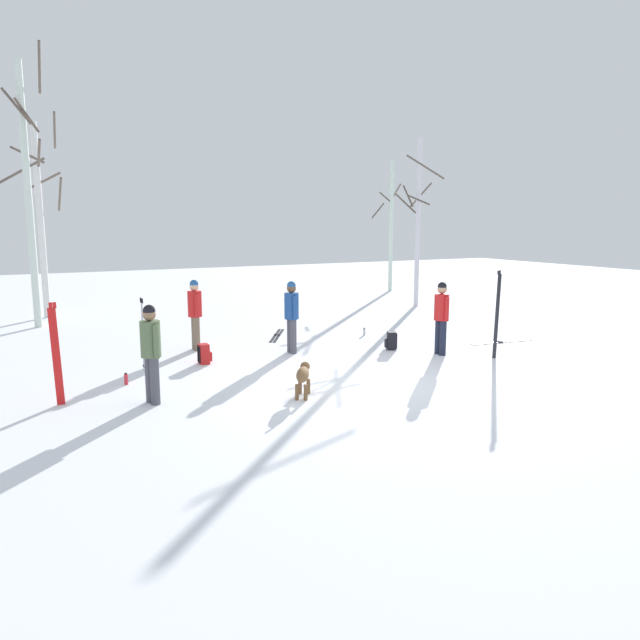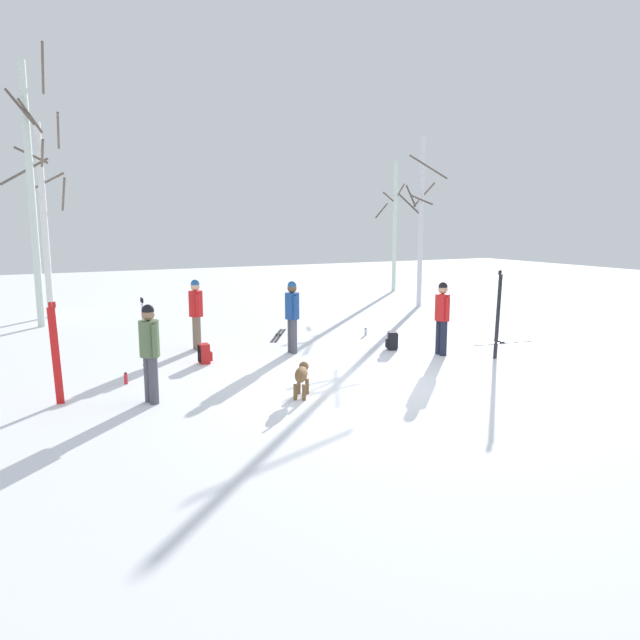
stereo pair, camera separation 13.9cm
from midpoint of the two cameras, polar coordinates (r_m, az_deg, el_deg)
ground_plane at (r=11.37m, az=5.35°, el=-6.35°), size 60.00×60.00×0.00m
person_0 at (r=13.97m, az=-2.42°, el=0.77°), size 0.34×0.52×1.72m
person_1 at (r=14.63m, az=-11.61°, el=0.97°), size 0.34×0.52×1.72m
person_2 at (r=10.46m, az=-15.75°, el=-2.53°), size 0.34×0.51×1.72m
person_3 at (r=14.04m, az=11.98°, el=0.61°), size 0.34×0.52×1.72m
dog at (r=10.58m, az=-1.41°, el=-5.34°), size 0.53×0.78×0.57m
ski_pair_planted_0 at (r=13.99m, az=17.06°, el=0.47°), size 0.20×0.06×2.02m
ski_pair_planted_1 at (r=10.94m, az=-23.82°, el=-3.02°), size 0.18×0.02×1.77m
ski_pair_lying_0 at (r=16.04m, az=17.45°, el=-2.05°), size 1.79×0.40×0.05m
ski_pair_lying_1 at (r=16.27m, az=-3.78°, el=-1.48°), size 1.10×1.70×0.05m
ski_poles_0 at (r=12.92m, az=-16.38°, el=-1.08°), size 0.07×0.26×1.53m
backpack_0 at (r=13.27m, az=-10.77°, el=-3.22°), size 0.29×0.26×0.44m
backpack_1 at (r=14.55m, az=7.23°, el=-2.02°), size 0.34×0.32×0.44m
water_bottle_0 at (r=12.00m, az=-17.91°, el=-5.39°), size 0.07×0.07×0.23m
water_bottle_1 at (r=16.32m, az=4.67°, el=-1.14°), size 0.07×0.07×0.21m
birch_tree_0 at (r=19.25m, az=-25.86°, el=11.14°), size 1.40×1.39×7.97m
birch_tree_1 at (r=21.11m, az=-24.83°, el=9.05°), size 1.45×1.47×6.43m
birch_tree_2 at (r=22.02m, az=9.87°, el=9.51°), size 1.47×1.48×6.08m
birch_tree_3 at (r=26.78m, az=7.33°, el=9.05°), size 1.33×1.34×5.72m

